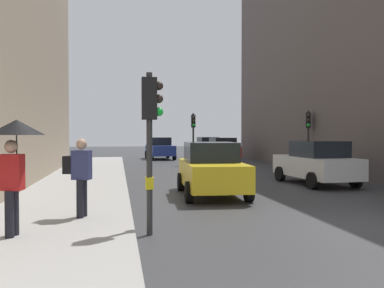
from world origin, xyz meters
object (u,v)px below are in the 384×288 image
(traffic_light_mid_street, at_px, (308,130))
(car_white_compact, at_px, (316,163))
(car_dark_suv, at_px, (207,147))
(car_blue_van, at_px, (160,148))
(pedestrian_with_umbrella, at_px, (15,145))
(pedestrian_with_grey_backpack, at_px, (80,173))
(traffic_light_near_left, at_px, (151,123))
(car_red_sedan, at_px, (222,149))
(traffic_light_far_median, at_px, (193,129))
(car_yellow_taxi, at_px, (211,169))

(traffic_light_mid_street, height_order, car_white_compact, traffic_light_mid_street)
(car_dark_suv, bearing_deg, traffic_light_mid_street, -82.05)
(car_blue_van, bearing_deg, pedestrian_with_umbrella, -101.50)
(car_dark_suv, xyz_separation_m, car_blue_van, (-4.62, -3.12, 0.00))
(car_blue_van, xyz_separation_m, pedestrian_with_grey_backpack, (-4.20, -23.91, 0.29))
(traffic_light_near_left, height_order, car_white_compact, traffic_light_near_left)
(traffic_light_near_left, relative_size, car_white_compact, 0.76)
(car_white_compact, distance_m, pedestrian_with_umbrella, 12.29)
(car_blue_van, bearing_deg, car_red_sedan, -36.29)
(car_blue_van, bearing_deg, car_white_compact, -75.98)
(traffic_light_far_median, bearing_deg, pedestrian_with_umbrella, -109.71)
(traffic_light_near_left, xyz_separation_m, car_white_compact, (7.20, 7.16, -1.38))
(car_white_compact, bearing_deg, car_red_sedan, 90.53)
(car_white_compact, distance_m, pedestrian_with_grey_backpack, 10.50)
(car_white_compact, height_order, pedestrian_with_umbrella, pedestrian_with_umbrella)
(traffic_light_mid_street, bearing_deg, traffic_light_near_left, -126.89)
(traffic_light_near_left, distance_m, car_dark_suv, 29.29)
(traffic_light_near_left, bearing_deg, pedestrian_with_umbrella, -172.60)
(traffic_light_near_left, height_order, pedestrian_with_umbrella, traffic_light_near_left)
(car_yellow_taxi, bearing_deg, pedestrian_with_grey_backpack, -136.20)
(car_dark_suv, relative_size, car_yellow_taxi, 0.99)
(pedestrian_with_umbrella, bearing_deg, car_yellow_taxi, 47.59)
(traffic_light_far_median, bearing_deg, traffic_light_mid_street, -47.69)
(pedestrian_with_grey_backpack, bearing_deg, car_yellow_taxi, 43.80)
(car_blue_van, bearing_deg, traffic_light_mid_street, -61.49)
(car_dark_suv, xyz_separation_m, car_red_sedan, (-0.25, -6.33, 0.00))
(traffic_light_far_median, distance_m, pedestrian_with_grey_backpack, 18.14)
(car_dark_suv, height_order, pedestrian_with_umbrella, pedestrian_with_umbrella)
(traffic_light_far_median, bearing_deg, car_yellow_taxi, -97.78)
(car_white_compact, bearing_deg, traffic_light_far_median, 104.72)
(traffic_light_near_left, relative_size, car_yellow_taxi, 0.76)
(car_red_sedan, relative_size, car_blue_van, 0.98)
(traffic_light_near_left, relative_size, car_blue_van, 0.75)
(pedestrian_with_grey_backpack, bearing_deg, car_white_compact, 33.96)
(car_red_sedan, height_order, car_yellow_taxi, same)
(traffic_light_mid_street, height_order, car_dark_suv, traffic_light_mid_street)
(traffic_light_far_median, xyz_separation_m, car_blue_van, (-1.54, 6.74, -1.47))
(pedestrian_with_umbrella, bearing_deg, car_dark_suv, 71.09)
(traffic_light_near_left, xyz_separation_m, pedestrian_with_grey_backpack, (-1.50, 1.30, -1.09))
(traffic_light_near_left, xyz_separation_m, car_blue_van, (2.70, 25.21, -1.38))
(traffic_light_mid_street, distance_m, car_yellow_taxi, 10.53)
(car_dark_suv, xyz_separation_m, car_white_compact, (-0.12, -21.17, 0.00))
(pedestrian_with_grey_backpack, bearing_deg, traffic_light_far_median, 71.54)
(car_blue_van, height_order, car_yellow_taxi, same)
(car_dark_suv, distance_m, car_blue_van, 5.58)
(car_white_compact, height_order, car_blue_van, same)
(pedestrian_with_grey_backpack, bearing_deg, car_blue_van, 80.05)
(car_yellow_taxi, bearing_deg, pedestrian_with_umbrella, -132.41)
(traffic_light_far_median, xyz_separation_m, car_dark_suv, (3.09, 9.86, -1.47))
(car_white_compact, bearing_deg, pedestrian_with_grey_backpack, -146.04)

